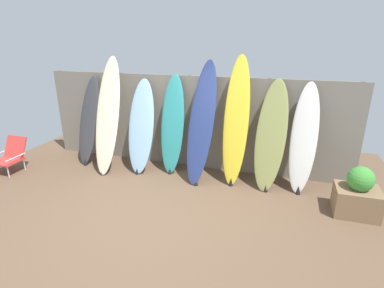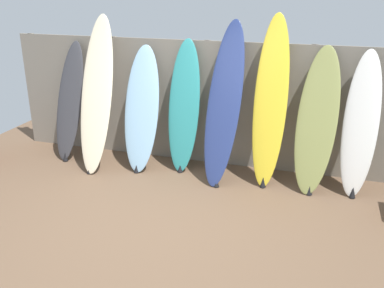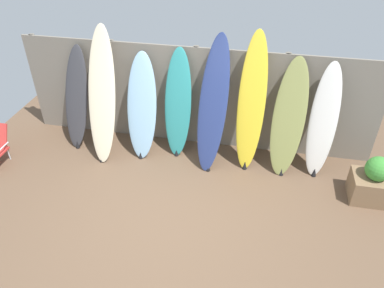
% 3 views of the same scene
% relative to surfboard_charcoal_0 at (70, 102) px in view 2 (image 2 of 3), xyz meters
% --- Properties ---
extents(ground, '(7.68, 7.68, 0.00)m').
position_rel_surfboard_charcoal_0_xyz_m(ground, '(2.03, -1.63, -0.86)').
color(ground, brown).
extents(fence_back, '(6.08, 0.11, 1.80)m').
position_rel_surfboard_charcoal_0_xyz_m(fence_back, '(2.03, 0.37, 0.04)').
color(fence_back, gray).
rests_on(fence_back, ground).
extents(surfboard_charcoal_0, '(0.52, 0.69, 1.75)m').
position_rel_surfboard_charcoal_0_xyz_m(surfboard_charcoal_0, '(0.00, 0.00, 0.00)').
color(surfboard_charcoal_0, '#38383D').
rests_on(surfboard_charcoal_0, ground).
extents(surfboard_cream_1, '(0.53, 0.92, 2.15)m').
position_rel_surfboard_charcoal_0_xyz_m(surfboard_cream_1, '(0.58, -0.19, 0.20)').
color(surfboard_cream_1, beige).
rests_on(surfboard_cream_1, ground).
extents(surfboard_skyblue_2, '(0.54, 0.67, 1.74)m').
position_rel_surfboard_charcoal_0_xyz_m(surfboard_skyblue_2, '(1.21, -0.07, -0.00)').
color(surfboard_skyblue_2, '#8CB7D6').
rests_on(surfboard_skyblue_2, ground).
extents(surfboard_teal_3, '(0.47, 0.47, 1.84)m').
position_rel_surfboard_charcoal_0_xyz_m(surfboard_teal_3, '(1.80, 0.05, 0.05)').
color(surfboard_teal_3, teal).
rests_on(surfboard_teal_3, ground).
extents(surfboard_navy_4, '(0.55, 0.85, 2.12)m').
position_rel_surfboard_charcoal_0_xyz_m(surfboard_navy_4, '(2.41, -0.11, 0.18)').
color(surfboard_navy_4, navy).
rests_on(surfboard_navy_4, ground).
extents(surfboard_yellow_5, '(0.44, 0.60, 2.21)m').
position_rel_surfboard_charcoal_0_xyz_m(surfboard_yellow_5, '(3.00, -0.03, 0.23)').
color(surfboard_yellow_5, yellow).
rests_on(surfboard_yellow_5, ground).
extents(surfboard_olive_6, '(0.58, 0.74, 1.83)m').
position_rel_surfboard_charcoal_0_xyz_m(surfboard_olive_6, '(3.60, -0.03, 0.04)').
color(surfboard_olive_6, olive).
rests_on(surfboard_olive_6, ground).
extents(surfboard_white_7, '(0.47, 0.61, 1.81)m').
position_rel_surfboard_charcoal_0_xyz_m(surfboard_white_7, '(4.12, -0.00, 0.03)').
color(surfboard_white_7, white).
rests_on(surfboard_white_7, ground).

